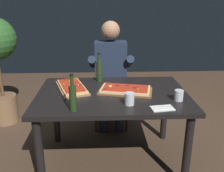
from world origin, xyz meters
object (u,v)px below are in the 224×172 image
Objects in this scene: dining_table at (112,102)px; oil_bottle_amber at (99,70)px; pizza_rectangular_left at (72,87)px; tumbler_far_side at (179,96)px; wine_bottle_dark at (73,97)px; seated_diner at (111,71)px; tumbler_near_camera at (129,99)px; diner_chair at (110,87)px; pizza_rectangular_front at (125,90)px.

oil_bottle_amber reaches higher than dining_table.
dining_table is at bearing -17.71° from pizza_rectangular_left.
pizza_rectangular_left reaches higher than dining_table.
tumbler_far_side is (0.95, -0.33, 0.02)m from pizza_rectangular_left.
oil_bottle_amber is at bearing 74.44° from wine_bottle_dark.
tumbler_near_camera is at bearing -83.45° from seated_diner.
diner_chair is (0.13, 0.50, -0.37)m from oil_bottle_amber.
tumbler_far_side is 0.11× the size of diner_chair.
pizza_rectangular_left is (-0.51, 0.10, 0.00)m from pizza_rectangular_front.
tumbler_far_side is 1.23m from diner_chair.
dining_table is at bearing 160.01° from tumbler_far_side.
pizza_rectangular_front is 0.72m from seated_diner.
pizza_rectangular_front reaches higher than dining_table.
oil_bottle_amber is 2.97× the size of tumbler_near_camera.
tumbler_near_camera is (0.25, -0.63, -0.07)m from oil_bottle_amber.
dining_table is 14.95× the size of tumbler_far_side.
tumbler_far_side is at bearing -62.53° from diner_chair.
pizza_rectangular_front is at bearing -82.42° from diner_chair.
diner_chair is at bearing 95.86° from tumbler_near_camera.
wine_bottle_dark reaches higher than pizza_rectangular_left.
seated_diner is (-0.00, -0.12, 0.26)m from diner_chair.
seated_diner reaches higher than diner_chair.
diner_chair is at bearing 89.03° from dining_table.
tumbler_near_camera is 1.02m from seated_diner.
dining_table is 1.05× the size of seated_diner.
diner_chair reaches higher than pizza_rectangular_front.
pizza_rectangular_left is 5.77× the size of tumbler_far_side.
oil_bottle_amber reaches higher than pizza_rectangular_left.
tumbler_near_camera is 1.10× the size of tumbler_far_side.
dining_table is 0.62m from tumbler_far_side.
tumbler_near_camera is (0.45, 0.10, -0.07)m from wine_bottle_dark.
oil_bottle_amber is at bearing 108.75° from dining_table.
oil_bottle_amber is 0.35× the size of diner_chair.
tumbler_far_side reaches higher than pizza_rectangular_left.
diner_chair reaches higher than tumbler_far_side.
diner_chair is 0.65× the size of seated_diner.
seated_diner is at bearing 120.38° from tumbler_far_side.
seated_diner is (-0.55, 0.94, -0.04)m from tumbler_far_side.
pizza_rectangular_left is at bearing 142.40° from tumbler_near_camera.
oil_bottle_amber is 0.89m from tumbler_far_side.
dining_table is 0.42m from pizza_rectangular_left.
seated_diner reaches higher than pizza_rectangular_left.
tumbler_near_camera is 0.08× the size of seated_diner.
dining_table is at bearing 49.13° from wine_bottle_dark.
tumbler_near_camera reaches higher than pizza_rectangular_front.
diner_chair is at bearing 90.00° from seated_diner.
diner_chair reaches higher than dining_table.
pizza_rectangular_front is at bearing -11.26° from pizza_rectangular_left.
pizza_rectangular_front is 0.50m from tumbler_far_side.
seated_diner reaches higher than dining_table.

